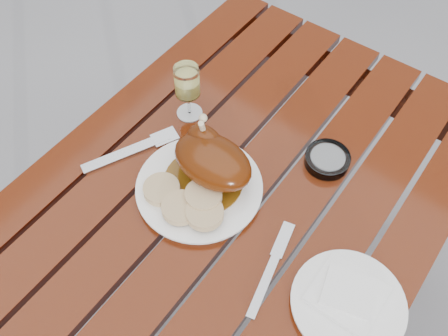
% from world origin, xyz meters
% --- Properties ---
extents(ground, '(60.00, 60.00, 0.00)m').
position_xyz_m(ground, '(0.00, 0.00, 0.00)').
color(ground, slate).
rests_on(ground, ground).
extents(table, '(0.80, 1.20, 0.75)m').
position_xyz_m(table, '(0.00, 0.00, 0.38)').
color(table, '#62250B').
rests_on(table, ground).
extents(dinner_plate, '(0.31, 0.31, 0.02)m').
position_xyz_m(dinner_plate, '(-0.06, -0.02, 0.76)').
color(dinner_plate, white).
rests_on(dinner_plate, table).
extents(roast_duck, '(0.18, 0.17, 0.13)m').
position_xyz_m(roast_duck, '(-0.06, 0.03, 0.82)').
color(roast_duck, '#5F390A').
rests_on(roast_duck, dinner_plate).
extents(bread_dumplings, '(0.18, 0.12, 0.03)m').
position_xyz_m(bread_dumplings, '(-0.05, -0.07, 0.78)').
color(bread_dumplings, tan).
rests_on(bread_dumplings, dinner_plate).
extents(wine_glass, '(0.07, 0.07, 0.14)m').
position_xyz_m(wine_glass, '(-0.22, 0.14, 0.82)').
color(wine_glass, '#EEE66C').
rests_on(wine_glass, table).
extents(side_plate, '(0.27, 0.27, 0.02)m').
position_xyz_m(side_plate, '(0.31, -0.05, 0.76)').
color(side_plate, white).
rests_on(side_plate, table).
extents(napkin, '(0.12, 0.11, 0.01)m').
position_xyz_m(napkin, '(0.30, -0.04, 0.77)').
color(napkin, white).
rests_on(napkin, side_plate).
extents(ashtray, '(0.11, 0.11, 0.02)m').
position_xyz_m(ashtray, '(0.12, 0.21, 0.76)').
color(ashtray, '#B2B7BC').
rests_on(ashtray, table).
extents(fork, '(0.11, 0.20, 0.01)m').
position_xyz_m(fork, '(-0.25, -0.03, 0.75)').
color(fork, gray).
rests_on(fork, table).
extents(knife, '(0.06, 0.18, 0.01)m').
position_xyz_m(knife, '(0.16, -0.09, 0.75)').
color(knife, gray).
rests_on(knife, table).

